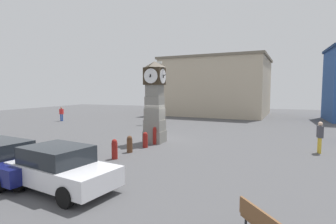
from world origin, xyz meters
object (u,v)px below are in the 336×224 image
object	(u,v)px
clock_tower	(155,103)
bollard_end_row	(115,149)
car_near_tower	(0,159)
car_by_building	(61,168)
bollard_near_tower	(155,136)
street_lamp_near_road	(159,88)
bollard_mid_row	(145,140)
pedestrian_near_bench	(61,113)
pedestrian_crossing_lot	(320,135)
bollard_far_row	(130,144)

from	to	relation	value
clock_tower	bollard_end_row	bearing A→B (deg)	-91.79
car_near_tower	car_by_building	bearing A→B (deg)	-1.11
car_near_tower	bollard_near_tower	bearing A→B (deg)	69.57
car_by_building	bollard_near_tower	bearing A→B (deg)	90.80
bollard_end_row	street_lamp_near_road	xyz separation A→B (m)	(-3.50, 13.84, 3.18)
clock_tower	car_by_building	bearing A→B (deg)	-87.50
bollard_mid_row	pedestrian_near_bench	xyz separation A→B (m)	(-14.81, 8.81, 0.42)
pedestrian_near_bench	street_lamp_near_road	size ratio (longest dim) A/B	0.25
clock_tower	car_by_building	distance (m)	8.94
bollard_near_tower	pedestrian_crossing_lot	size ratio (longest dim) A/B	0.64
pedestrian_near_bench	pedestrian_crossing_lot	distance (m)	25.22
bollard_end_row	pedestrian_crossing_lot	size ratio (longest dim) A/B	0.58
bollard_near_tower	bollard_end_row	distance (m)	4.01
clock_tower	bollard_near_tower	size ratio (longest dim) A/B	4.75
clock_tower	bollard_far_row	bearing A→B (deg)	-92.56
bollard_near_tower	street_lamp_near_road	xyz separation A→B (m)	(-3.91, 9.85, 3.12)
pedestrian_near_bench	street_lamp_near_road	bearing A→B (deg)	10.77
bollard_far_row	pedestrian_crossing_lot	world-z (taller)	pedestrian_crossing_lot
clock_tower	pedestrian_near_bench	size ratio (longest dim) A/B	3.38
car_by_building	pedestrian_crossing_lot	distance (m)	13.14
pedestrian_crossing_lot	bollard_mid_row	bearing A→B (deg)	-166.83
car_near_tower	car_by_building	xyz separation A→B (m)	(3.12, -0.06, 0.02)
car_near_tower	street_lamp_near_road	world-z (taller)	street_lamp_near_road
pedestrian_crossing_lot	car_near_tower	bearing A→B (deg)	-143.29
bollard_near_tower	bollard_end_row	bearing A→B (deg)	-95.87
bollard_mid_row	clock_tower	bearing A→B (deg)	94.17
clock_tower	pedestrian_near_bench	world-z (taller)	clock_tower
clock_tower	bollard_end_row	distance (m)	5.05
clock_tower	bollard_near_tower	xyz separation A→B (m)	(0.27, -0.60, -2.05)
bollard_end_row	pedestrian_near_bench	size ratio (longest dim) A/B	0.64
pedestrian_near_bench	bollard_mid_row	bearing A→B (deg)	-30.75
car_by_building	pedestrian_crossing_lot	bearing A→B (deg)	45.09
bollard_end_row	car_by_building	bearing A→B (deg)	-82.79
clock_tower	bollard_near_tower	bearing A→B (deg)	-66.00
bollard_far_row	street_lamp_near_road	xyz separation A→B (m)	(-3.50, 12.34, 3.22)
bollard_far_row	street_lamp_near_road	world-z (taller)	street_lamp_near_road
bollard_near_tower	bollard_far_row	xyz separation A→B (m)	(-0.41, -2.49, -0.09)
pedestrian_near_bench	car_by_building	bearing A→B (deg)	-46.50
car_near_tower	car_by_building	distance (m)	3.12
bollard_end_row	pedestrian_near_bench	bearing A→B (deg)	141.10
bollard_near_tower	bollard_end_row	xyz separation A→B (m)	(-0.41, -3.99, -0.06)
clock_tower	pedestrian_crossing_lot	bearing A→B (deg)	3.36
bollard_mid_row	bollard_far_row	bearing A→B (deg)	-100.31
bollard_far_row	car_near_tower	size ratio (longest dim) A/B	0.20
pedestrian_crossing_lot	street_lamp_near_road	distance (m)	16.10
bollard_mid_row	pedestrian_crossing_lot	world-z (taller)	pedestrian_crossing_lot
bollard_far_row	bollard_mid_row	bearing A→B (deg)	79.69
car_by_building	street_lamp_near_road	size ratio (longest dim) A/B	0.66
bollard_end_row	car_near_tower	bearing A→B (deg)	-122.46
bollard_mid_row	bollard_far_row	xyz separation A→B (m)	(-0.26, -1.43, -0.00)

